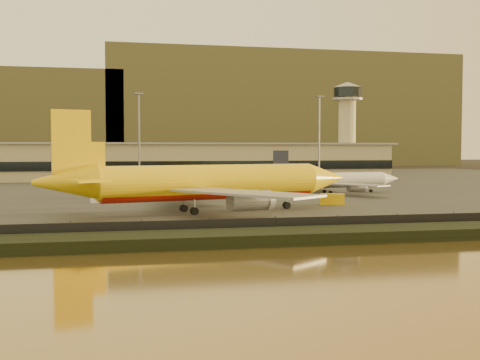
# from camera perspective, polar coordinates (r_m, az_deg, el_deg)

# --- Properties ---
(ground) EXTENTS (900.00, 900.00, 0.00)m
(ground) POSITION_cam_1_polar(r_m,az_deg,el_deg) (85.48, -0.26, -4.25)
(ground) COLOR black
(ground) RESTS_ON ground
(embankment) EXTENTS (320.00, 7.00, 1.40)m
(embankment) POSITION_cam_1_polar(r_m,az_deg,el_deg) (68.99, 2.67, -5.41)
(embankment) COLOR black
(embankment) RESTS_ON ground
(tarmac) EXTENTS (320.00, 220.00, 0.20)m
(tarmac) POSITION_cam_1_polar(r_m,az_deg,el_deg) (179.15, -6.53, -0.44)
(tarmac) COLOR #2D2D2D
(tarmac) RESTS_ON ground
(perimeter_fence) EXTENTS (300.00, 0.05, 2.20)m
(perimeter_fence) POSITION_cam_1_polar(r_m,az_deg,el_deg) (72.75, 1.86, -4.50)
(perimeter_fence) COLOR black
(perimeter_fence) RESTS_ON tarmac
(terminal_building) EXTENTS (202.00, 25.00, 12.60)m
(terminal_building) POSITION_cam_1_polar(r_m,az_deg,el_deg) (208.60, -11.34, 1.69)
(terminal_building) COLOR tan
(terminal_building) RESTS_ON tarmac
(control_tower) EXTENTS (11.20, 11.20, 35.50)m
(control_tower) POSITION_cam_1_polar(r_m,az_deg,el_deg) (231.42, 10.12, 5.65)
(control_tower) COLOR tan
(control_tower) RESTS_ON tarmac
(apron_light_masts) EXTENTS (152.20, 12.20, 25.40)m
(apron_light_masts) POSITION_cam_1_polar(r_m,az_deg,el_deg) (161.36, -0.54, 4.74)
(apron_light_masts) COLOR slate
(apron_light_masts) RESTS_ON tarmac
(distant_hills) EXTENTS (470.00, 160.00, 70.00)m
(distant_hills) POSITION_cam_1_polar(r_m,az_deg,el_deg) (423.49, -12.64, 5.72)
(distant_hills) COLOR brown
(distant_hills) RESTS_ON ground
(dhl_cargo_jet) EXTENTS (54.38, 52.28, 16.38)m
(dhl_cargo_jet) POSITION_cam_1_polar(r_m,az_deg,el_deg) (99.36, -3.29, -0.29)
(dhl_cargo_jet) COLOR yellow
(dhl_cargo_jet) RESTS_ON tarmac
(white_narrowbody_jet) EXTENTS (35.35, 34.21, 10.16)m
(white_narrowbody_jet) POSITION_cam_1_polar(r_m,az_deg,el_deg) (143.78, 8.96, -0.05)
(white_narrowbody_jet) COLOR silver
(white_narrowbody_jet) RESTS_ON tarmac
(gse_vehicle_yellow) EXTENTS (4.98, 3.48, 2.05)m
(gse_vehicle_yellow) POSITION_cam_1_polar(r_m,az_deg,el_deg) (114.96, 8.73, -1.81)
(gse_vehicle_yellow) COLOR yellow
(gse_vehicle_yellow) RESTS_ON tarmac
(gse_vehicle_white) EXTENTS (4.46, 2.37, 1.93)m
(gse_vehicle_white) POSITION_cam_1_polar(r_m,az_deg,el_deg) (121.08, -12.99, -1.64)
(gse_vehicle_white) COLOR silver
(gse_vehicle_white) RESTS_ON tarmac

